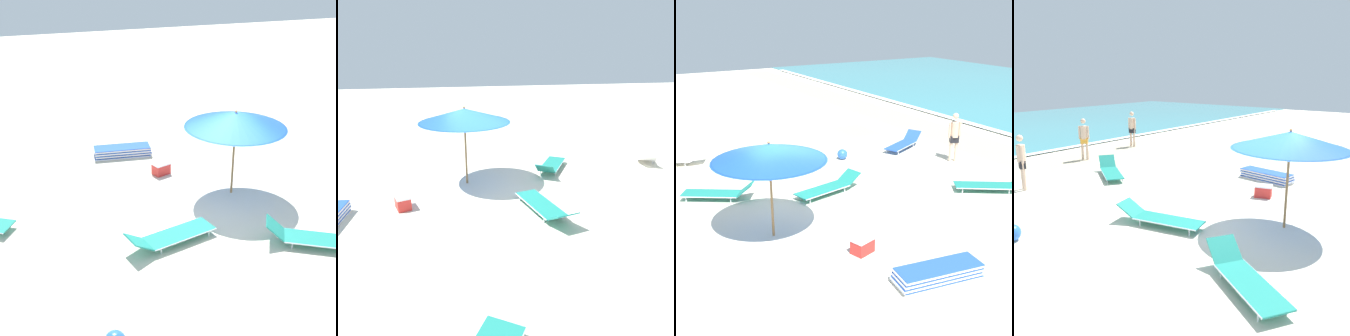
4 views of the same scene
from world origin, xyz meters
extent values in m
cube|color=beige|center=(0.00, 0.00, -0.08)|extent=(60.00, 60.00, 0.16)
cylinder|color=olive|center=(0.66, -0.75, 1.06)|extent=(0.06, 0.06, 2.13)
cone|color=blue|center=(0.66, -0.75, 2.13)|extent=(2.70, 2.70, 0.40)
cylinder|color=#163D95|center=(0.66, -0.75, 1.94)|extent=(2.62, 2.62, 0.01)
sphere|color=olive|center=(0.66, -0.75, 2.36)|extent=(0.07, 0.07, 0.07)
cube|color=#1E8475|center=(-2.38, -1.45, 0.17)|extent=(1.39, 1.71, 0.03)
cylinder|color=silver|center=(-2.63, -1.29, 0.17)|extent=(0.91, 1.40, 0.03)
cylinder|color=silver|center=(-2.12, -1.62, 0.17)|extent=(0.91, 1.40, 0.03)
cube|color=#1E8475|center=(-1.82, -0.58, 0.35)|extent=(0.72, 0.69, 0.37)
cylinder|color=silver|center=(-2.94, -1.86, 0.08)|extent=(0.03, 0.03, 0.16)
cylinder|color=silver|center=(-2.51, -2.13, 0.08)|extent=(0.03, 0.03, 0.16)
cylinder|color=silver|center=(-2.24, -0.78, 0.08)|extent=(0.03, 0.03, 0.16)
cylinder|color=silver|center=(-1.81, -1.05, 0.08)|extent=(0.03, 0.03, 0.16)
cube|color=white|center=(-6.23, -1.98, 0.17)|extent=(1.27, 1.85, 0.03)
cylinder|color=silver|center=(-6.50, -1.85, 0.17)|extent=(0.76, 1.62, 0.03)
cylinder|color=silver|center=(-5.95, -2.10, 0.17)|extent=(0.76, 1.62, 0.03)
cube|color=white|center=(-5.77, -0.97, 0.33)|extent=(0.72, 0.66, 0.34)
cylinder|color=silver|center=(-6.74, -2.50, 0.08)|extent=(0.03, 0.03, 0.16)
cylinder|color=silver|center=(-6.28, -2.71, 0.08)|extent=(0.03, 0.03, 0.16)
cylinder|color=silver|center=(-6.18, -1.25, 0.08)|extent=(0.03, 0.03, 0.16)
cylinder|color=silver|center=(-5.71, -1.46, 0.08)|extent=(0.03, 0.03, 0.16)
cube|color=#1E8475|center=(-1.01, 1.46, 0.17)|extent=(0.94, 1.78, 0.03)
cylinder|color=silver|center=(-1.30, 1.40, 0.17)|extent=(0.38, 1.66, 0.03)
cylinder|color=silver|center=(-0.71, 1.52, 0.17)|extent=(0.38, 1.66, 0.03)
cube|color=#1E8475|center=(-1.23, 2.51, 0.32)|extent=(0.66, 0.59, 0.32)
cylinder|color=silver|center=(-1.12, 0.76, 0.08)|extent=(0.03, 0.03, 0.16)
cylinder|color=silver|center=(-0.62, 0.87, 0.08)|extent=(0.03, 0.03, 0.16)
cylinder|color=silver|center=(-1.39, 2.05, 0.08)|extent=(0.03, 0.03, 0.16)
cylinder|color=silver|center=(-0.90, 2.16, 0.08)|extent=(0.03, 0.03, 0.16)
cylinder|color=silver|center=(0.97, 5.14, 0.08)|extent=(0.03, 0.03, 0.16)
cube|color=red|center=(2.46, 0.67, 0.16)|extent=(0.47, 0.56, 0.32)
cube|color=white|center=(2.46, 0.67, 0.35)|extent=(0.48, 0.58, 0.05)
camera|label=1|loc=(-9.49, 4.93, 6.12)|focal=50.00mm
camera|label=2|loc=(1.43, 8.76, 3.88)|focal=35.00mm
camera|label=3|loc=(10.36, -4.42, 5.28)|focal=50.00mm
camera|label=4|loc=(-7.46, -3.92, 3.59)|focal=40.00mm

